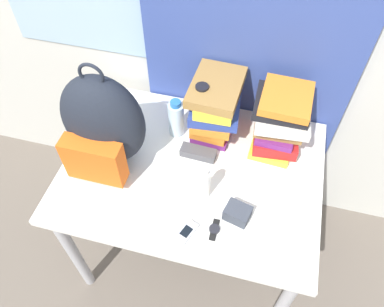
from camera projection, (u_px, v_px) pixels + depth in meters
name	position (u px, v px, depth m)	size (l,w,h in m)	color
curtain_blue	(256.00, 4.00, 1.37)	(0.90, 0.04, 2.50)	#384C93
desk	(192.00, 181.00, 1.62)	(1.06, 0.78, 0.74)	silver
backpack	(103.00, 125.00, 1.42)	(0.33, 0.27, 0.48)	#1E232D
book_stack_left	(216.00, 106.00, 1.58)	(0.22, 0.28, 0.26)	#6B2370
book_stack_center	(280.00, 119.00, 1.53)	(0.23, 0.29, 0.27)	yellow
water_bottle	(176.00, 118.00, 1.60)	(0.07, 0.07, 0.19)	silver
sports_bottle	(201.00, 111.00, 1.57)	(0.08, 0.08, 0.27)	white
sunscreen_bottle	(205.00, 184.00, 1.41)	(0.04, 0.04, 0.17)	white
cell_phone	(186.00, 232.00, 1.36)	(0.08, 0.11, 0.02)	#B7BCC6
sunglasses_case	(198.00, 153.00, 1.58)	(0.15, 0.06, 0.04)	#47474C
camera_pouch	(237.00, 213.00, 1.39)	(0.11, 0.09, 0.06)	#383D47
wristwatch	(214.00, 229.00, 1.37)	(0.04, 0.09, 0.01)	black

